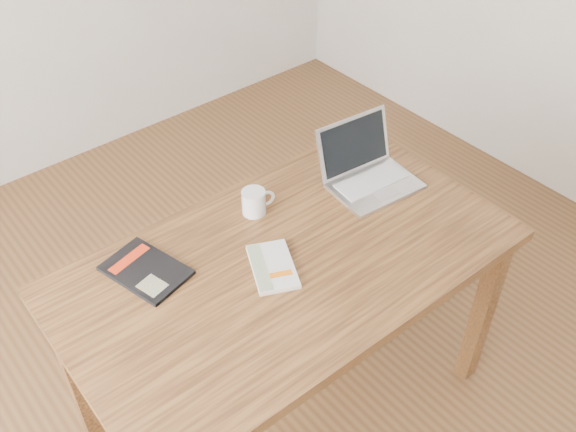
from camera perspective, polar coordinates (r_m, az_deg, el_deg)
room at (r=1.42m, az=-5.26°, el=9.02°), size 4.04×4.04×2.70m
desk at (r=1.98m, az=-0.01°, el=-5.62°), size 1.37×0.80×0.75m
white_guidebook at (r=1.88m, az=-1.38°, el=-4.52°), size 0.19×0.23×0.02m
black_guidebook at (r=1.92m, az=-12.53°, el=-4.74°), size 0.22×0.28×0.01m
laptop at (r=2.19m, az=7.06°, el=4.04°), size 0.31×0.29×0.20m
coffee_mug at (r=2.05m, az=-2.98°, el=1.30°), size 0.11×0.08×0.08m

